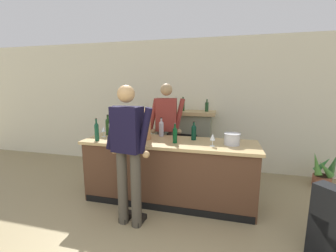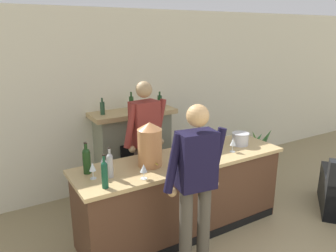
% 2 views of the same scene
% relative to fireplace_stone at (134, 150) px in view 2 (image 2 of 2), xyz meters
% --- Properties ---
extents(wall_back_panel, '(12.00, 0.07, 2.75)m').
position_rel_fireplace_stone_xyz_m(wall_back_panel, '(0.25, 0.26, 0.73)').
color(wall_back_panel, beige).
rests_on(wall_back_panel, ground_plane).
extents(bar_counter, '(2.63, 0.77, 0.97)m').
position_rel_fireplace_stone_xyz_m(bar_counter, '(0.02, -1.35, -0.17)').
color(bar_counter, '#4F3120').
rests_on(bar_counter, ground_plane).
extents(fireplace_stone, '(1.29, 0.52, 1.56)m').
position_rel_fireplace_stone_xyz_m(fireplace_stone, '(0.00, 0.00, 0.00)').
color(fireplace_stone, gray).
rests_on(fireplace_stone, ground_plane).
extents(potted_plant_corner, '(0.43, 0.40, 0.68)m').
position_rel_fireplace_stone_xyz_m(potted_plant_corner, '(2.58, -0.20, -0.38)').
color(potted_plant_corner, '#9F593F').
rests_on(potted_plant_corner, ground_plane).
extents(person_customer, '(0.65, 0.34, 1.80)m').
position_rel_fireplace_stone_xyz_m(person_customer, '(-0.32, -2.09, 0.35)').
color(person_customer, '#454035').
rests_on(person_customer, ground_plane).
extents(person_bartender, '(0.65, 0.35, 1.83)m').
position_rel_fireplace_stone_xyz_m(person_bartender, '(-0.18, -0.76, 0.37)').
color(person_bartender, '#4F3D33').
rests_on(person_bartender, ground_plane).
extents(copper_dispenser, '(0.28, 0.31, 0.51)m').
position_rel_fireplace_stone_xyz_m(copper_dispenser, '(-0.41, -1.34, 0.57)').
color(copper_dispenser, '#BE7D4A').
rests_on(copper_dispenser, bar_counter).
extents(ice_bucket_steel, '(0.23, 0.23, 0.17)m').
position_rel_fireplace_stone_xyz_m(ice_bucket_steel, '(0.94, -1.35, 0.40)').
color(ice_bucket_steel, silver).
rests_on(ice_bucket_steel, bar_counter).
extents(wine_bottle_rose_blush, '(0.06, 0.06, 0.29)m').
position_rel_fireplace_stone_xyz_m(wine_bottle_rose_blush, '(0.14, -1.45, 0.44)').
color(wine_bottle_rose_blush, '#08401C').
rests_on(wine_bottle_rose_blush, bar_counter).
extents(wine_bottle_chardonnay_pale, '(0.08, 0.08, 0.29)m').
position_rel_fireplace_stone_xyz_m(wine_bottle_chardonnay_pale, '(0.37, -1.19, 0.45)').
color(wine_bottle_chardonnay_pale, '#082F1F').
rests_on(wine_bottle_chardonnay_pale, bar_counter).
extents(wine_bottle_burgundy_dark, '(0.06, 0.06, 0.33)m').
position_rel_fireplace_stone_xyz_m(wine_bottle_burgundy_dark, '(-0.91, -1.41, 0.46)').
color(wine_bottle_burgundy_dark, '#ACADAD').
rests_on(wine_bottle_burgundy_dark, bar_counter).
extents(wine_bottle_merlot_tall, '(0.06, 0.06, 0.34)m').
position_rel_fireplace_stone_xyz_m(wine_bottle_merlot_tall, '(-1.05, -1.61, 0.47)').
color(wine_bottle_merlot_tall, '#13472F').
rests_on(wine_bottle_merlot_tall, bar_counter).
extents(wine_bottle_riesling_slim, '(0.08, 0.08, 0.35)m').
position_rel_fireplace_stone_xyz_m(wine_bottle_riesling_slim, '(-1.09, -1.19, 0.47)').
color(wine_bottle_riesling_slim, '#1A3916').
rests_on(wine_bottle_riesling_slim, bar_counter).
extents(wine_bottle_port_short, '(0.08, 0.08, 0.31)m').
position_rel_fireplace_stone_xyz_m(wine_bottle_port_short, '(-0.18, -1.07, 0.46)').
color(wine_bottle_port_short, '#A9A6B6').
rests_on(wine_bottle_port_short, bar_counter).
extents(wine_glass_back_row, '(0.07, 0.07, 0.18)m').
position_rel_fireplace_stone_xyz_m(wine_glass_back_row, '(0.68, -1.49, 0.44)').
color(wine_glass_back_row, silver).
rests_on(wine_glass_back_row, bar_counter).
extents(wine_glass_front_left, '(0.07, 0.07, 0.18)m').
position_rel_fireplace_stone_xyz_m(wine_glass_front_left, '(-1.08, -1.35, 0.44)').
color(wine_glass_front_left, silver).
rests_on(wine_glass_front_left, bar_counter).
extents(wine_glass_by_dispenser, '(0.07, 0.07, 0.17)m').
position_rel_fireplace_stone_xyz_m(wine_glass_by_dispenser, '(-0.91, -1.20, 0.44)').
color(wine_glass_by_dispenser, silver).
rests_on(wine_glass_by_dispenser, bar_counter).
extents(wine_glass_front_right, '(0.07, 0.07, 0.16)m').
position_rel_fireplace_stone_xyz_m(wine_glass_front_right, '(-0.63, -1.62, 0.43)').
color(wine_glass_front_right, silver).
rests_on(wine_glass_front_right, bar_counter).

